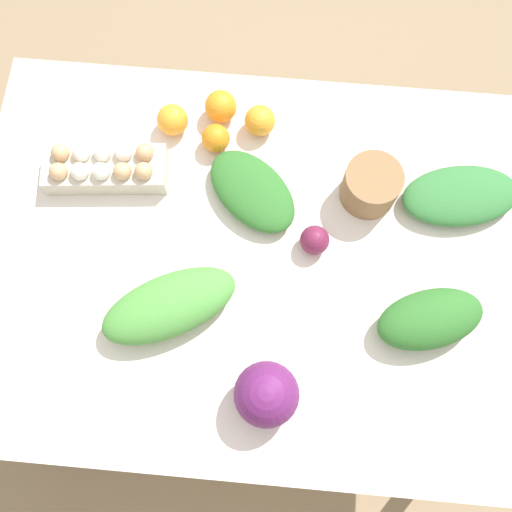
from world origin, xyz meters
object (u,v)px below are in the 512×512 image
(greens_bunch_scallion, at_px, (252,191))
(greens_bunch_dandelion, at_px, (430,319))
(cabbage_purple, at_px, (266,394))
(paper_bag, at_px, (371,186))
(greens_bunch_beet_tops, at_px, (460,196))
(egg_carton, at_px, (105,167))
(greens_bunch_kale, at_px, (169,306))
(beet_root, at_px, (315,240))
(orange_3, at_px, (260,121))
(orange_2, at_px, (216,138))
(orange_0, at_px, (172,120))
(orange_1, at_px, (221,106))

(greens_bunch_scallion, height_order, greens_bunch_dandelion, greens_bunch_dandelion)
(cabbage_purple, xyz_separation_m, greens_bunch_dandelion, (-0.35, -0.20, -0.02))
(paper_bag, bearing_deg, greens_bunch_scallion, 5.99)
(greens_bunch_scallion, height_order, greens_bunch_beet_tops, greens_bunch_scallion)
(egg_carton, relative_size, greens_bunch_kale, 0.97)
(beet_root, height_order, orange_3, orange_3)
(beet_root, bearing_deg, greens_bunch_kale, 30.63)
(greens_bunch_kale, xyz_separation_m, greens_bunch_beet_tops, (-0.67, -0.34, -0.02))
(greens_bunch_scallion, xyz_separation_m, greens_bunch_dandelion, (-0.43, 0.28, 0.01))
(greens_bunch_dandelion, height_order, beet_root, greens_bunch_dandelion)
(greens_bunch_kale, distance_m, beet_root, 0.37)
(egg_carton, xyz_separation_m, orange_3, (-0.37, -0.16, -0.00))
(greens_bunch_dandelion, height_order, orange_2, greens_bunch_dandelion)
(paper_bag, xyz_separation_m, greens_bunch_kale, (0.44, 0.33, -0.00))
(greens_bunch_beet_tops, height_order, orange_2, orange_2)
(greens_bunch_beet_tops, height_order, orange_3, orange_3)
(beet_root, height_order, orange_2, orange_2)
(orange_0, bearing_deg, beet_root, 142.75)
(beet_root, xyz_separation_m, orange_2, (0.26, -0.25, 0.00))
(cabbage_purple, height_order, orange_2, cabbage_purple)
(paper_bag, height_order, greens_bunch_dandelion, paper_bag)
(egg_carton, distance_m, orange_2, 0.28)
(greens_bunch_dandelion, bearing_deg, greens_bunch_scallion, -33.40)
(orange_1, bearing_deg, cabbage_purple, 103.96)
(cabbage_purple, distance_m, greens_bunch_beet_tops, 0.67)
(cabbage_purple, bearing_deg, orange_0, -65.93)
(orange_1, bearing_deg, greens_bunch_scallion, 114.47)
(cabbage_purple, relative_size, egg_carton, 0.46)
(paper_bag, xyz_separation_m, greens_bunch_dandelion, (-0.14, 0.31, -0.01))
(greens_bunch_beet_tops, distance_m, orange_0, 0.74)
(greens_bunch_kale, distance_m, greens_bunch_beet_tops, 0.75)
(egg_carton, distance_m, orange_0, 0.21)
(paper_bag, relative_size, orange_3, 1.77)
(cabbage_purple, xyz_separation_m, paper_bag, (-0.21, -0.51, -0.02))
(cabbage_purple, xyz_separation_m, orange_1, (0.17, -0.70, -0.03))
(greens_bunch_scallion, bearing_deg, greens_bunch_beet_tops, -176.36)
(orange_0, distance_m, orange_1, 0.13)
(beet_root, relative_size, orange_0, 0.89)
(greens_bunch_kale, relative_size, orange_3, 4.07)
(greens_bunch_kale, relative_size, orange_1, 3.90)
(orange_3, bearing_deg, greens_bunch_beet_tops, 162.64)
(orange_2, relative_size, orange_3, 0.91)
(greens_bunch_dandelion, distance_m, orange_2, 0.67)
(orange_0, bearing_deg, orange_2, 160.76)
(beet_root, distance_m, orange_2, 0.36)
(greens_bunch_dandelion, bearing_deg, orange_0, -35.15)
(orange_3, bearing_deg, orange_0, 4.56)
(greens_bunch_kale, bearing_deg, beet_root, -149.37)
(egg_carton, height_order, beet_root, egg_carton)
(paper_bag, distance_m, orange_1, 0.43)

